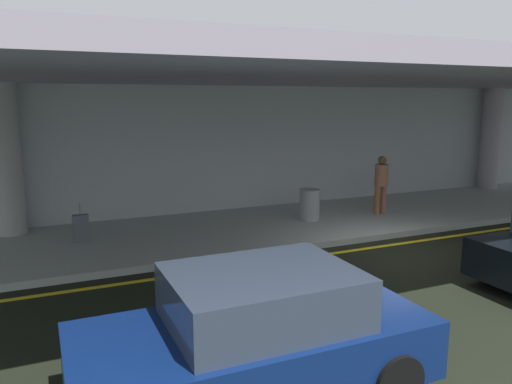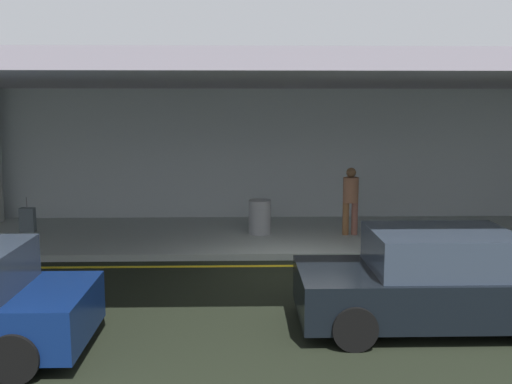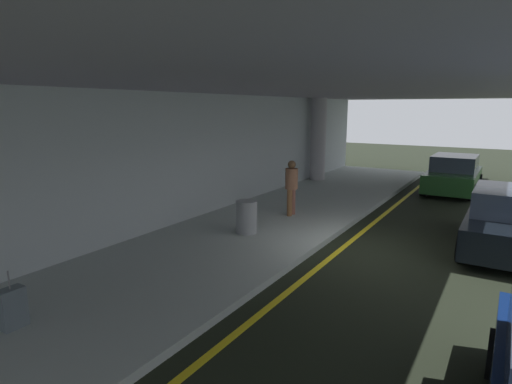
% 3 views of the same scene
% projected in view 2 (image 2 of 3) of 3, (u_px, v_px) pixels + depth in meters
% --- Properties ---
extents(ground_plane, '(60.00, 60.00, 0.00)m').
position_uv_depth(ground_plane, '(295.00, 274.00, 11.83)').
color(ground_plane, black).
extents(sidewalk, '(26.00, 4.20, 0.15)m').
position_uv_depth(sidewalk, '(284.00, 236.00, 14.88)').
color(sidewalk, '#A5AFAB').
rests_on(sidewalk, ground).
extents(lane_stripe_yellow, '(26.00, 0.14, 0.01)m').
position_uv_depth(lane_stripe_yellow, '(293.00, 266.00, 12.39)').
color(lane_stripe_yellow, yellow).
rests_on(lane_stripe_yellow, ground).
extents(ceiling_overhang, '(28.00, 13.20, 0.30)m').
position_uv_depth(ceiling_overhang, '(287.00, 79.00, 13.81)').
color(ceiling_overhang, '#978E9F').
rests_on(ceiling_overhang, support_column_far_left).
extents(terminal_back_wall, '(26.00, 0.30, 3.80)m').
position_uv_depth(terminal_back_wall, '(279.00, 156.00, 16.83)').
color(terminal_back_wall, '#B2BCBF').
rests_on(terminal_back_wall, ground).
extents(car_black, '(4.10, 1.92, 1.50)m').
position_uv_depth(car_black, '(434.00, 281.00, 8.95)').
color(car_black, black).
rests_on(car_black, ground).
extents(traveler_with_luggage, '(0.38, 0.38, 1.68)m').
position_uv_depth(traveler_with_luggage, '(351.00, 197.00, 14.51)').
color(traveler_with_luggage, brown).
rests_on(traveler_with_luggage, sidewalk).
extents(suitcase_upright_primary, '(0.36, 0.22, 0.90)m').
position_uv_depth(suitcase_upright_primary, '(28.00, 220.00, 14.92)').
color(suitcase_upright_primary, '#545F67').
rests_on(suitcase_upright_primary, sidewalk).
extents(trash_bin_steel, '(0.56, 0.56, 0.85)m').
position_uv_depth(trash_bin_steel, '(260.00, 217.00, 14.72)').
color(trash_bin_steel, gray).
rests_on(trash_bin_steel, sidewalk).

